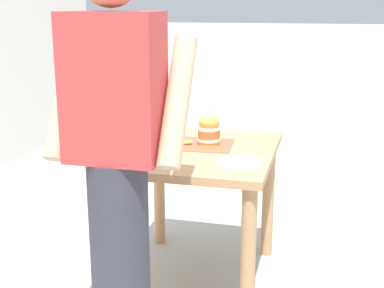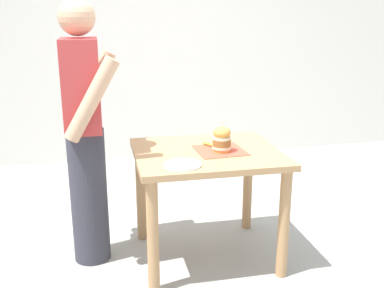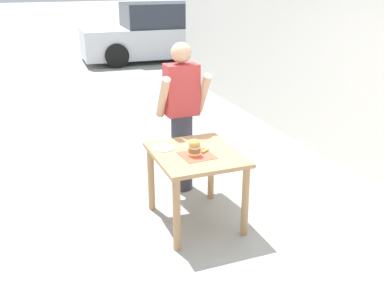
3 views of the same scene
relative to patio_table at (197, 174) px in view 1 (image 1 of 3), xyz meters
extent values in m
plane|color=#9E9E99|center=(0.00, 0.00, -0.61)|extent=(80.00, 80.00, 0.00)
cube|color=tan|center=(0.00, 0.00, 0.12)|extent=(0.80, 0.93, 0.04)
cylinder|color=tan|center=(-0.34, -0.40, -0.26)|extent=(0.07, 0.07, 0.71)
cylinder|color=tan|center=(0.34, -0.40, -0.26)|extent=(0.07, 0.07, 0.71)
cylinder|color=tan|center=(-0.34, 0.40, -0.26)|extent=(0.07, 0.07, 0.71)
cylinder|color=tan|center=(0.34, 0.40, -0.26)|extent=(0.07, 0.07, 0.71)
cube|color=#D64C38|center=(-0.02, -0.08, 0.14)|extent=(0.32, 0.32, 0.00)
cylinder|color=gold|center=(-0.05, -0.08, 0.15)|extent=(0.11, 0.11, 0.02)
cylinder|color=beige|center=(-0.05, -0.08, 0.17)|extent=(0.12, 0.12, 0.02)
cylinder|color=brown|center=(-0.05, -0.08, 0.20)|extent=(0.12, 0.12, 0.04)
cylinder|color=beige|center=(-0.05, -0.08, 0.23)|extent=(0.11, 0.11, 0.02)
ellipsoid|color=gold|center=(-0.05, -0.08, 0.27)|extent=(0.11, 0.11, 0.08)
cylinder|color=#D1B77F|center=(-0.05, -0.08, 0.32)|extent=(0.00, 0.00, 0.05)
cylinder|color=#8EA83D|center=(0.08, -0.04, 0.16)|extent=(0.09, 0.07, 0.02)
cylinder|color=white|center=(-0.26, 0.21, 0.15)|extent=(0.22, 0.22, 0.01)
cylinder|color=silver|center=(-0.28, 0.21, 0.16)|extent=(0.04, 0.17, 0.01)
cylinder|color=silver|center=(-0.25, 0.21, 0.16)|extent=(0.03, 0.17, 0.01)
cylinder|color=#33333D|center=(0.13, 0.76, -0.16)|extent=(0.24, 0.24, 0.90)
cube|color=#B73838|center=(0.13, 0.76, 0.57)|extent=(0.36, 0.22, 0.56)
cylinder|color=tan|center=(-0.10, 0.70, 0.52)|extent=(0.09, 0.34, 0.50)
cylinder|color=tan|center=(0.36, 0.70, 0.52)|extent=(0.09, 0.34, 0.50)
camera|label=1|loc=(-0.64, 2.61, 0.87)|focal=50.00mm
camera|label=2|loc=(-2.67, 0.67, 0.99)|focal=42.00mm
camera|label=3|loc=(-1.47, -3.72, 1.74)|focal=42.00mm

